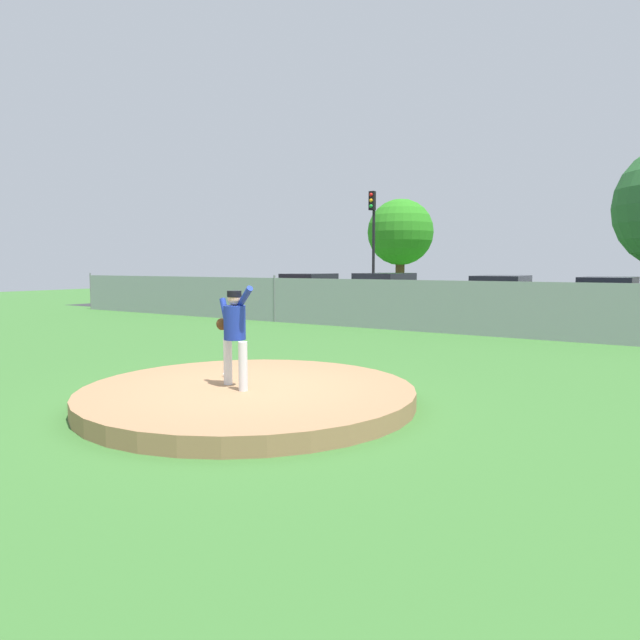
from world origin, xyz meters
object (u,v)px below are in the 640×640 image
object	(u,v)px
baseball	(225,374)
parked_car_slate	(501,300)
parked_car_white	(385,295)
traffic_light_near	(373,230)
parked_car_navy	(607,303)
traffic_cone_orange	(543,318)
parked_car_burgundy	(309,293)
pitcher_youth	(234,328)

from	to	relation	value
baseball	parked_car_slate	world-z (taller)	parked_car_slate
parked_car_white	traffic_light_near	distance (m)	5.45
parked_car_navy	parked_car_slate	world-z (taller)	parked_car_slate
traffic_cone_orange	parked_car_burgundy	bearing A→B (deg)	176.64
parked_car_navy	traffic_light_near	xyz separation A→B (m)	(-10.81, 3.47, 3.00)
parked_car_white	traffic_cone_orange	size ratio (longest dim) A/B	8.23
pitcher_youth	parked_car_burgundy	xyz separation A→B (m)	(-8.77, 14.75, -0.32)
parked_car_white	parked_car_navy	size ratio (longest dim) A/B	1.08
baseball	parked_car_slate	distance (m)	14.22
parked_car_white	pitcher_youth	bearing A→B (deg)	-71.27
baseball	parked_car_slate	size ratio (longest dim) A/B	0.02
baseball	parked_car_burgundy	distance (m)	16.38
pitcher_youth	traffic_light_near	xyz separation A→B (m)	(-7.60, 18.55, 2.67)
parked_car_navy	traffic_cone_orange	xyz separation A→B (m)	(-1.87, -0.92, -0.54)
baseball	parked_car_burgundy	size ratio (longest dim) A/B	0.02
pitcher_youth	parked_car_navy	distance (m)	15.42
traffic_light_near	pitcher_youth	bearing A→B (deg)	-67.73
traffic_cone_orange	traffic_light_near	distance (m)	10.57
parked_car_burgundy	traffic_cone_orange	bearing A→B (deg)	-3.36
pitcher_youth	baseball	size ratio (longest dim) A/B	20.46
pitcher_youth	traffic_light_near	world-z (taller)	traffic_light_near
parked_car_burgundy	pitcher_youth	bearing A→B (deg)	-59.26
parked_car_navy	parked_car_slate	bearing A→B (deg)	-174.10
parked_car_navy	traffic_cone_orange	world-z (taller)	parked_car_navy
pitcher_youth	traffic_cone_orange	distance (m)	14.25
pitcher_youth	parked_car_burgundy	size ratio (longest dim) A/B	0.35
parked_car_white	traffic_cone_orange	bearing A→B (deg)	-5.53
parked_car_white	traffic_cone_orange	distance (m)	6.41
pitcher_youth	parked_car_burgundy	distance (m)	17.17
parked_car_white	parked_car_slate	world-z (taller)	parked_car_white
parked_car_burgundy	parked_car_slate	distance (m)	8.52
parked_car_slate	parked_car_burgundy	bearing A→B (deg)	179.77
parked_car_slate	parked_car_navy	bearing A→B (deg)	5.90
pitcher_youth	parked_car_white	bearing A→B (deg)	108.73
parked_car_navy	baseball	bearing A→B (deg)	-104.97
traffic_cone_orange	pitcher_youth	bearing A→B (deg)	-95.42
baseball	pitcher_youth	bearing A→B (deg)	-37.22
baseball	parked_car_burgundy	xyz separation A→B (m)	(-8.09, 14.23, 0.53)
parked_car_burgundy	parked_car_slate	size ratio (longest dim) A/B	0.91
parked_car_burgundy	parked_car_slate	xyz separation A→B (m)	(8.52, -0.03, -0.00)
pitcher_youth	baseball	distance (m)	1.20
traffic_light_near	parked_car_burgundy	bearing A→B (deg)	-107.19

